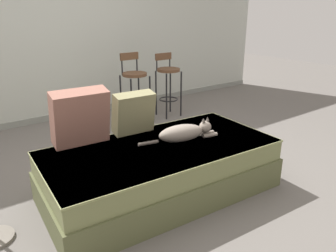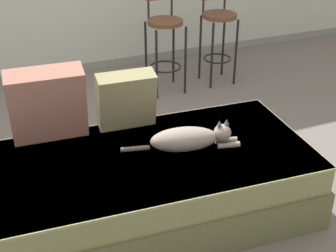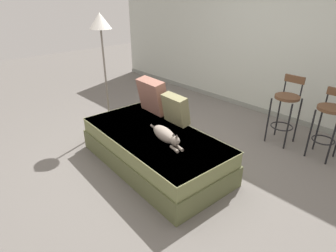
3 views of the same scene
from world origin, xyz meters
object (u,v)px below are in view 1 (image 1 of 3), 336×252
object	(u,v)px
couch	(161,169)
bar_stool_near_window	(134,83)
cat	(184,133)
throw_pillow_corner	(80,117)
bar_stool_by_doorway	(168,78)
throw_pillow_middle	(134,113)

from	to	relation	value
couch	bar_stool_near_window	world-z (taller)	bar_stool_near_window
couch	cat	distance (m)	0.38
throw_pillow_corner	bar_stool_by_doorway	bearing A→B (deg)	35.34
couch	bar_stool_by_doorway	world-z (taller)	bar_stool_by_doorway
couch	throw_pillow_corner	size ratio (longest dim) A/B	4.20
bar_stool_by_doorway	bar_stool_near_window	bearing A→B (deg)	180.00
throw_pillow_middle	couch	bearing A→B (deg)	-86.35
throw_pillow_corner	bar_stool_near_window	xyz separation A→B (m)	(1.33, 1.36, -0.13)
couch	throw_pillow_middle	size ratio (longest dim) A/B	5.19
cat	bar_stool_by_doorway	world-z (taller)	bar_stool_by_doorway
cat	throw_pillow_corner	bearing A→B (deg)	149.18
throw_pillow_corner	throw_pillow_middle	xyz separation A→B (m)	(0.50, -0.03, -0.05)
cat	bar_stool_by_doorway	size ratio (longest dim) A/B	0.78
couch	throw_pillow_corner	distance (m)	0.83
cat	bar_stool_near_window	xyz separation A→B (m)	(0.57, 1.82, 0.04)
throw_pillow_corner	bar_stool_by_doorway	world-z (taller)	throw_pillow_corner
couch	throw_pillow_middle	world-z (taller)	throw_pillow_middle
throw_pillow_corner	throw_pillow_middle	world-z (taller)	throw_pillow_corner
throw_pillow_corner	bar_stool_by_doorway	size ratio (longest dim) A/B	0.53
couch	throw_pillow_middle	xyz separation A→B (m)	(-0.03, 0.40, 0.42)
throw_pillow_middle	bar_stool_by_doorway	xyz separation A→B (m)	(1.41, 1.39, -0.08)
couch	cat	bearing A→B (deg)	-5.70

